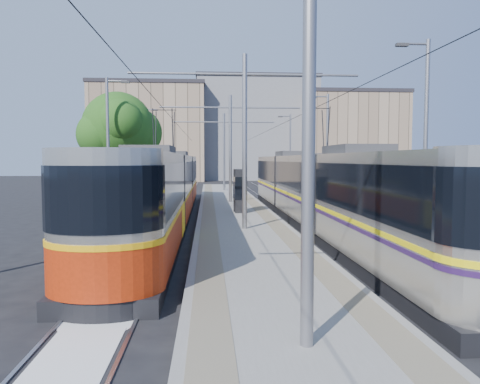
{
  "coord_description": "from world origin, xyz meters",
  "views": [
    {
      "loc": [
        -1.48,
        -10.82,
        3.12
      ],
      "look_at": [
        0.0,
        10.81,
        1.6
      ],
      "focal_mm": 35.0,
      "sensor_mm": 36.0,
      "label": 1
    }
  ],
  "objects": [
    {
      "name": "street_lamps",
      "position": [
        -0.0,
        21.0,
        4.18
      ],
      "size": [
        15.18,
        38.22,
        8.0
      ],
      "color": "gray",
      "rests_on": "ground"
    },
    {
      "name": "tram_right",
      "position": [
        3.6,
        10.95,
        1.86
      ],
      "size": [
        2.43,
        30.22,
        5.5
      ],
      "color": "black",
      "rests_on": "ground"
    },
    {
      "name": "catenary",
      "position": [
        0.0,
        14.15,
        4.52
      ],
      "size": [
        9.2,
        70.0,
        7.0
      ],
      "color": "gray",
      "rests_on": "platform"
    },
    {
      "name": "tram_left",
      "position": [
        -3.6,
        12.18,
        1.71
      ],
      "size": [
        2.43,
        28.47,
        5.5
      ],
      "color": "black",
      "rests_on": "ground"
    },
    {
      "name": "ground",
      "position": [
        0.0,
        0.0,
        0.0
      ],
      "size": [
        160.0,
        160.0,
        0.0
      ],
      "primitive_type": "plane",
      "color": "black",
      "rests_on": "ground"
    },
    {
      "name": "track_arrow",
      "position": [
        -3.6,
        -3.0,
        0.01
      ],
      "size": [
        1.2,
        5.0,
        0.01
      ],
      "primitive_type": "cube",
      "color": "silver",
      "rests_on": "ground"
    },
    {
      "name": "rails",
      "position": [
        0.0,
        17.0,
        0.02
      ],
      "size": [
        8.71,
        70.0,
        0.03
      ],
      "color": "gray",
      "rests_on": "ground"
    },
    {
      "name": "tree",
      "position": [
        -7.2,
        21.45,
        5.15
      ],
      "size": [
        5.25,
        4.85,
        7.62
      ],
      "color": "#382314",
      "rests_on": "ground"
    },
    {
      "name": "platform",
      "position": [
        0.0,
        17.0,
        0.15
      ],
      "size": [
        4.0,
        50.0,
        0.3
      ],
      "primitive_type": "cube",
      "color": "gray",
      "rests_on": "ground"
    },
    {
      "name": "building_right",
      "position": [
        20.0,
        58.0,
        6.48
      ],
      "size": [
        14.28,
        10.2,
        12.95
      ],
      "color": "tan",
      "rests_on": "ground"
    },
    {
      "name": "building_centre",
      "position": [
        6.0,
        64.0,
        7.82
      ],
      "size": [
        18.36,
        14.28,
        15.61
      ],
      "color": "slate",
      "rests_on": "ground"
    },
    {
      "name": "building_left",
      "position": [
        -10.0,
        60.0,
        7.03
      ],
      "size": [
        16.32,
        12.24,
        14.05
      ],
      "color": "tan",
      "rests_on": "ground"
    },
    {
      "name": "tactile_strip_right",
      "position": [
        1.45,
        17.0,
        0.3
      ],
      "size": [
        0.7,
        50.0,
        0.01
      ],
      "primitive_type": "cube",
      "color": "gray",
      "rests_on": "platform"
    },
    {
      "name": "tactile_strip_left",
      "position": [
        -1.45,
        17.0,
        0.3
      ],
      "size": [
        0.7,
        50.0,
        0.01
      ],
      "primitive_type": "cube",
      "color": "gray",
      "rests_on": "platform"
    },
    {
      "name": "shelter",
      "position": [
        0.22,
        13.94,
        1.5
      ],
      "size": [
        0.69,
        1.07,
        2.3
      ],
      "rotation": [
        0.0,
        0.0,
        0.05
      ],
      "color": "black",
      "rests_on": "platform"
    }
  ]
}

